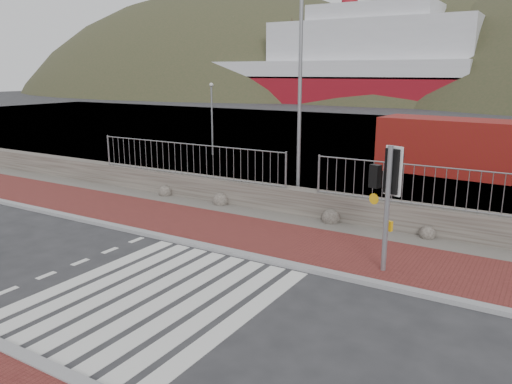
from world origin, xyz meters
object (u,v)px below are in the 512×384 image
Objects in this scene: ferry at (331,67)px; streetlight at (303,91)px; traffic_signal_far at (387,181)px; shipping_container at (448,146)px.

ferry is 6.85× the size of streetlight.
ferry is 64.54m from streetlight.
streetlight reaches higher than traffic_signal_far.
streetlight is (24.16, -59.84, -1.25)m from ferry.
streetlight is at bearing -25.18° from traffic_signal_far.
ferry is 57.54m from shipping_container.
streetlight is at bearing -68.01° from ferry.
ferry reaches higher than traffic_signal_far.
traffic_signal_far reaches higher than shipping_container.
traffic_signal_far is (28.44, -64.07, -3.10)m from ferry.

